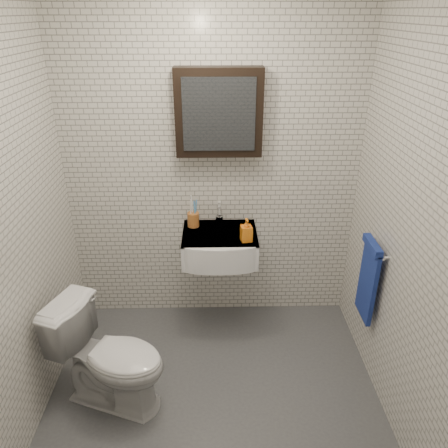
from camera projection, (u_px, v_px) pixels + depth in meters
The scene contains 9 objects.
ground at pixel (214, 399), 2.91m from camera, with size 2.20×2.00×0.01m, color #494B50.
room_shell at pixel (211, 196), 2.26m from camera, with size 2.22×2.02×2.51m.
washbasin at pixel (220, 246), 3.24m from camera, with size 0.55×0.50×0.20m.
faucet at pixel (219, 216), 3.34m from camera, with size 0.06×0.20×0.15m.
mirror_cabinet at pixel (219, 113), 2.99m from camera, with size 0.60×0.15×0.60m.
towel_rail at pixel (369, 277), 2.93m from camera, with size 0.09×0.30×0.58m.
toothbrush_cup at pixel (193, 219), 3.30m from camera, with size 0.10×0.10×0.24m.
soap_bottle at pixel (246, 230), 3.08m from camera, with size 0.08×0.08×0.17m, color orange.
toilet at pixel (111, 357), 2.75m from camera, with size 0.41×0.72×0.73m, color white.
Camera 1 is at (0.02, -2.10, 2.34)m, focal length 35.00 mm.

